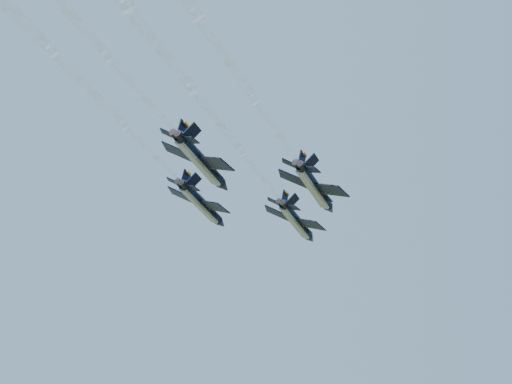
{
  "coord_description": "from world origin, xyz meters",
  "views": [
    {
      "loc": [
        6.17,
        -99.41,
        65.48
      ],
      "look_at": [
        1.43,
        2.92,
        102.77
      ],
      "focal_mm": 50.0,
      "sensor_mm": 36.0,
      "label": 1
    }
  ],
  "objects_px": {
    "jet_left": "(202,204)",
    "jet_right": "(315,187)",
    "jet_slot": "(202,161)",
    "jet_lead": "(297,221)"
  },
  "relations": [
    {
      "from": "jet_left",
      "to": "jet_right",
      "type": "height_order",
      "value": "same"
    },
    {
      "from": "jet_right",
      "to": "jet_left",
      "type": "bearing_deg",
      "value": -176.62
    },
    {
      "from": "jet_lead",
      "to": "jet_right",
      "type": "bearing_deg",
      "value": -57.13
    },
    {
      "from": "jet_left",
      "to": "jet_right",
      "type": "relative_size",
      "value": 1.0
    },
    {
      "from": "jet_left",
      "to": "jet_slot",
      "type": "xyz_separation_m",
      "value": [
        1.99,
        -17.2,
        0.0
      ]
    },
    {
      "from": "jet_slot",
      "to": "jet_left",
      "type": "bearing_deg",
      "value": 120.48
    },
    {
      "from": "jet_lead",
      "to": "jet_right",
      "type": "xyz_separation_m",
      "value": [
        2.57,
        -16.22,
        0.0
      ]
    },
    {
      "from": "jet_right",
      "to": "jet_slot",
      "type": "height_order",
      "value": "same"
    },
    {
      "from": "jet_right",
      "to": "jet_slot",
      "type": "xyz_separation_m",
      "value": [
        -15.46,
        -10.68,
        0.0
      ]
    },
    {
      "from": "jet_slot",
      "to": "jet_lead",
      "type": "bearing_deg",
      "value": 88.27
    }
  ]
}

